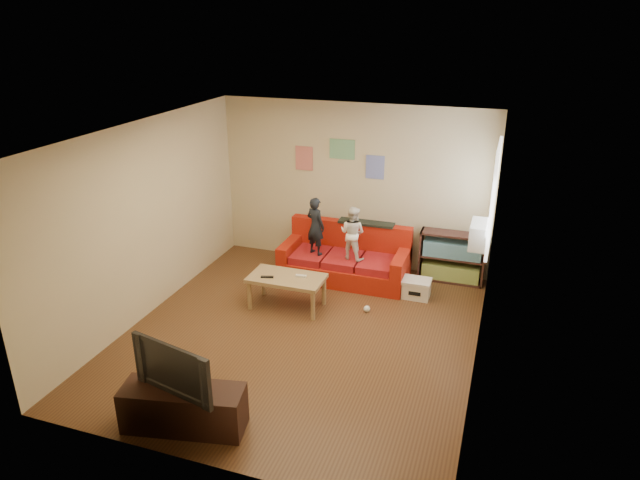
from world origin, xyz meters
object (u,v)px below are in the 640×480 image
(tv_stand, at_px, (184,408))
(coffee_table, at_px, (287,281))
(sofa, at_px, (346,260))
(child_b, at_px, (352,233))
(television, at_px, (179,365))
(child_a, at_px, (316,226))
(bookshelf, at_px, (452,260))
(file_box, at_px, (416,288))

(tv_stand, bearing_deg, coffee_table, 77.96)
(sofa, distance_m, child_b, 0.59)
(sofa, bearing_deg, television, -97.94)
(child_a, relative_size, tv_stand, 0.74)
(sofa, xyz_separation_m, child_a, (-0.45, -0.17, 0.59))
(child_b, height_order, bookshelf, child_b)
(bookshelf, height_order, tv_stand, bookshelf)
(bookshelf, distance_m, tv_stand, 4.91)
(bookshelf, relative_size, file_box, 2.42)
(sofa, xyz_separation_m, tv_stand, (-0.56, -3.98, -0.06))
(coffee_table, bearing_deg, file_box, 27.53)
(child_b, height_order, television, child_b)
(sofa, bearing_deg, bookshelf, 14.38)
(child_b, xyz_separation_m, file_box, (1.06, -0.16, -0.70))
(bookshelf, xyz_separation_m, television, (-2.17, -4.39, 0.39))
(child_a, distance_m, tv_stand, 3.87)
(child_b, distance_m, tv_stand, 3.92)
(tv_stand, relative_size, television, 1.27)
(child_b, bearing_deg, coffee_table, 71.21)
(child_b, relative_size, coffee_table, 0.79)
(coffee_table, height_order, file_box, coffee_table)
(child_b, xyz_separation_m, tv_stand, (-0.70, -3.81, -0.61))
(coffee_table, distance_m, file_box, 1.97)
(file_box, bearing_deg, television, -115.77)
(child_b, height_order, file_box, child_b)
(child_a, height_order, child_b, child_a)
(file_box, height_order, tv_stand, tv_stand)
(bookshelf, relative_size, tv_stand, 0.81)
(bookshelf, distance_m, file_box, 0.88)
(child_a, height_order, file_box, child_a)
(sofa, height_order, tv_stand, sofa)
(coffee_table, bearing_deg, bookshelf, 37.60)
(coffee_table, bearing_deg, sofa, 67.11)
(coffee_table, bearing_deg, child_a, 86.32)
(sofa, relative_size, coffee_table, 1.86)
(sofa, height_order, coffee_table, sofa)
(coffee_table, bearing_deg, tv_stand, -90.72)
(tv_stand, xyz_separation_m, television, (0.00, 0.00, 0.52))
(child_a, relative_size, bookshelf, 0.92)
(child_a, distance_m, file_box, 1.82)
(child_b, height_order, coffee_table, child_b)
(file_box, bearing_deg, bookshelf, 61.06)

